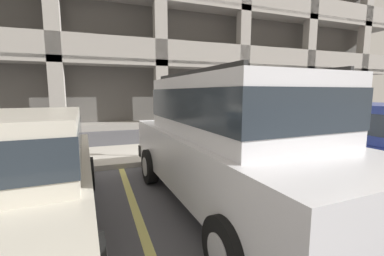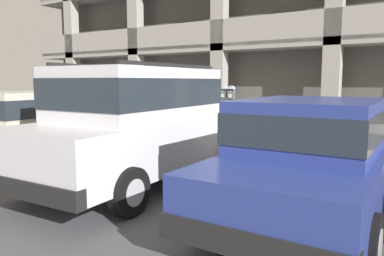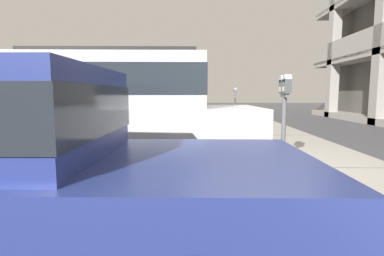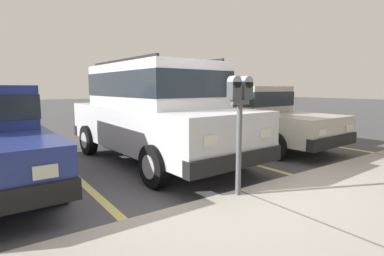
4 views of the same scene
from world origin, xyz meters
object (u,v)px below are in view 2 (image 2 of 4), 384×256
(red_sedan, at_px, (37,125))
(parking_meter_near, at_px, (227,103))
(silver_suv, at_px, (141,120))
(parking_meter_far, at_px, (53,103))
(dark_hatchback, at_px, (314,155))

(red_sedan, xyz_separation_m, parking_meter_near, (3.09, 2.80, 0.44))
(silver_suv, distance_m, red_sedan, 2.85)
(parking_meter_far, bearing_deg, parking_meter_near, 0.34)
(red_sedan, bearing_deg, parking_meter_near, 39.75)
(dark_hatchback, bearing_deg, parking_meter_near, 133.14)
(silver_suv, height_order, parking_meter_near, silver_suv)
(dark_hatchback, distance_m, parking_meter_near, 3.97)
(dark_hatchback, xyz_separation_m, parking_meter_far, (-8.90, 2.82, 0.26))
(red_sedan, relative_size, dark_hatchback, 1.01)
(red_sedan, bearing_deg, dark_hatchback, -3.00)
(red_sedan, distance_m, parking_meter_near, 4.19)
(red_sedan, distance_m, dark_hatchback, 5.81)
(red_sedan, relative_size, parking_meter_far, 3.13)
(red_sedan, xyz_separation_m, dark_hatchback, (5.81, -0.06, 0.00))
(parking_meter_near, xyz_separation_m, parking_meter_far, (-6.18, -0.04, -0.18))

